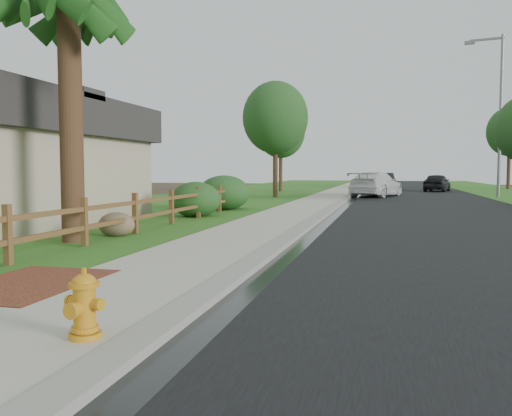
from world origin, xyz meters
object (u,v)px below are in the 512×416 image
(ranch_fence, at_px, (155,208))
(fire_hydrant, at_px, (84,306))
(streetlight, at_px, (497,106))
(dark_car_mid, at_px, (437,183))
(white_suv, at_px, (376,184))

(ranch_fence, height_order, fire_hydrant, ranch_fence)
(streetlight, bearing_deg, ranch_fence, -120.28)
(ranch_fence, xyz_separation_m, fire_hydrant, (3.50, -9.41, -0.21))
(fire_hydrant, distance_m, streetlight, 32.94)
(dark_car_mid, distance_m, streetlight, 10.45)
(ranch_fence, distance_m, streetlight, 25.72)
(white_suv, height_order, dark_car_mid, white_suv)
(white_suv, distance_m, dark_car_mid, 10.78)
(dark_car_mid, height_order, streetlight, streetlight)
(ranch_fence, distance_m, fire_hydrant, 10.04)
(ranch_fence, relative_size, dark_car_mid, 4.17)
(ranch_fence, bearing_deg, fire_hydrant, -69.59)
(ranch_fence, xyz_separation_m, streetlight, (12.72, 21.79, 4.95))
(dark_car_mid, bearing_deg, ranch_fence, 86.00)
(white_suv, bearing_deg, ranch_fence, 91.63)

